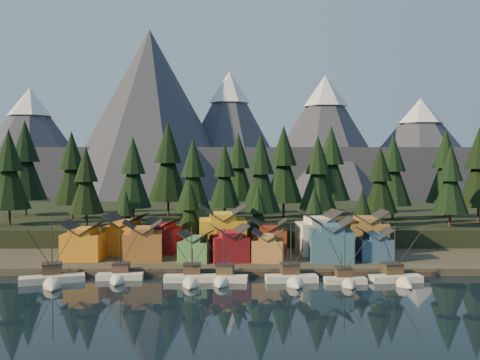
{
  "coord_description": "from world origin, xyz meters",
  "views": [
    {
      "loc": [
        0.36,
        -92.44,
        23.25
      ],
      "look_at": [
        0.51,
        30.0,
        18.97
      ],
      "focal_mm": 40.0,
      "sensor_mm": 36.0,
      "label": 1
    }
  ],
  "objects_px": {
    "boat_4": "(293,271)",
    "boat_6": "(398,271)",
    "house_front_0": "(84,239)",
    "boat_1": "(119,270)",
    "house_back_1": "(163,235)",
    "boat_0": "(52,272)",
    "house_front_1": "(143,239)",
    "boat_2": "(191,272)",
    "house_back_0": "(126,233)",
    "boat_5": "(346,273)",
    "boat_3": "(223,271)"
  },
  "relations": [
    {
      "from": "boat_3",
      "to": "house_back_0",
      "type": "relative_size",
      "value": 1.15
    },
    {
      "from": "boat_1",
      "to": "boat_2",
      "type": "bearing_deg",
      "value": -12.37
    },
    {
      "from": "boat_4",
      "to": "boat_6",
      "type": "bearing_deg",
      "value": -4.77
    },
    {
      "from": "boat_0",
      "to": "boat_4",
      "type": "height_order",
      "value": "boat_0"
    },
    {
      "from": "boat_5",
      "to": "boat_6",
      "type": "height_order",
      "value": "boat_6"
    },
    {
      "from": "house_back_0",
      "to": "boat_3",
      "type": "bearing_deg",
      "value": -34.11
    },
    {
      "from": "house_front_0",
      "to": "boat_2",
      "type": "bearing_deg",
      "value": -31.77
    },
    {
      "from": "boat_1",
      "to": "boat_6",
      "type": "height_order",
      "value": "boat_6"
    },
    {
      "from": "boat_2",
      "to": "boat_4",
      "type": "distance_m",
      "value": 19.37
    },
    {
      "from": "boat_4",
      "to": "house_front_0",
      "type": "distance_m",
      "value": 47.77
    },
    {
      "from": "house_back_1",
      "to": "boat_2",
      "type": "bearing_deg",
      "value": -56.38
    },
    {
      "from": "boat_5",
      "to": "boat_1",
      "type": "bearing_deg",
      "value": 173.39
    },
    {
      "from": "house_back_0",
      "to": "boat_0",
      "type": "bearing_deg",
      "value": -99.6
    },
    {
      "from": "boat_2",
      "to": "boat_6",
      "type": "distance_m",
      "value": 39.59
    },
    {
      "from": "house_front_1",
      "to": "house_front_0",
      "type": "bearing_deg",
      "value": 171.58
    },
    {
      "from": "boat_1",
      "to": "house_front_0",
      "type": "xyz_separation_m",
      "value": [
        -11.05,
        14.25,
        3.81
      ]
    },
    {
      "from": "boat_0",
      "to": "house_front_1",
      "type": "relative_size",
      "value": 1.42
    },
    {
      "from": "boat_2",
      "to": "boat_4",
      "type": "bearing_deg",
      "value": -2.87
    },
    {
      "from": "boat_2",
      "to": "house_front_1",
      "type": "xyz_separation_m",
      "value": [
        -12.17,
        16.07,
        3.94
      ]
    },
    {
      "from": "boat_4",
      "to": "house_back_0",
      "type": "height_order",
      "value": "boat_4"
    },
    {
      "from": "house_back_1",
      "to": "house_back_0",
      "type": "bearing_deg",
      "value": -153.12
    },
    {
      "from": "boat_4",
      "to": "house_front_0",
      "type": "bearing_deg",
      "value": 155.15
    },
    {
      "from": "boat_5",
      "to": "boat_6",
      "type": "bearing_deg",
      "value": 4.1
    },
    {
      "from": "boat_0",
      "to": "boat_1",
      "type": "relative_size",
      "value": 1.19
    },
    {
      "from": "boat_3",
      "to": "house_back_1",
      "type": "distance_m",
      "value": 29.45
    },
    {
      "from": "boat_1",
      "to": "boat_2",
      "type": "relative_size",
      "value": 0.92
    },
    {
      "from": "boat_2",
      "to": "house_front_1",
      "type": "distance_m",
      "value": 20.54
    },
    {
      "from": "boat_0",
      "to": "boat_5",
      "type": "relative_size",
      "value": 1.25
    },
    {
      "from": "house_front_0",
      "to": "boat_1",
      "type": "bearing_deg",
      "value": -51.22
    },
    {
      "from": "house_back_1",
      "to": "boat_5",
      "type": "bearing_deg",
      "value": -20.55
    },
    {
      "from": "boat_3",
      "to": "house_front_0",
      "type": "xyz_separation_m",
      "value": [
        -31.46,
        16.18,
        3.71
      ]
    },
    {
      "from": "boat_4",
      "to": "house_front_1",
      "type": "xyz_separation_m",
      "value": [
        -31.53,
        16.22,
        3.69
      ]
    },
    {
      "from": "house_front_1",
      "to": "house_back_1",
      "type": "bearing_deg",
      "value": 63.05
    },
    {
      "from": "boat_4",
      "to": "house_back_0",
      "type": "distance_m",
      "value": 43.8
    },
    {
      "from": "boat_6",
      "to": "house_back_0",
      "type": "height_order",
      "value": "boat_6"
    },
    {
      "from": "boat_3",
      "to": "boat_5",
      "type": "height_order",
      "value": "boat_3"
    },
    {
      "from": "house_front_0",
      "to": "house_back_1",
      "type": "height_order",
      "value": "house_front_0"
    },
    {
      "from": "boat_5",
      "to": "house_front_1",
      "type": "distance_m",
      "value": 45.25
    },
    {
      "from": "house_front_1",
      "to": "house_back_0",
      "type": "relative_size",
      "value": 0.94
    },
    {
      "from": "boat_4",
      "to": "boat_2",
      "type": "bearing_deg",
      "value": 174.91
    },
    {
      "from": "boat_5",
      "to": "house_front_0",
      "type": "height_order",
      "value": "house_front_0"
    },
    {
      "from": "boat_6",
      "to": "house_front_0",
      "type": "height_order",
      "value": "boat_6"
    },
    {
      "from": "house_front_1",
      "to": "boat_2",
      "type": "bearing_deg",
      "value": -60.31
    },
    {
      "from": "house_front_0",
      "to": "house_back_0",
      "type": "relative_size",
      "value": 0.86
    },
    {
      "from": "house_front_1",
      "to": "house_back_1",
      "type": "height_order",
      "value": "house_front_1"
    },
    {
      "from": "boat_5",
      "to": "house_back_0",
      "type": "relative_size",
      "value": 1.06
    },
    {
      "from": "boat_5",
      "to": "boat_6",
      "type": "distance_m",
      "value": 10.22
    },
    {
      "from": "boat_6",
      "to": "house_back_1",
      "type": "height_order",
      "value": "boat_6"
    },
    {
      "from": "house_back_1",
      "to": "boat_6",
      "type": "bearing_deg",
      "value": -13.53
    },
    {
      "from": "boat_3",
      "to": "house_front_0",
      "type": "relative_size",
      "value": 1.34
    }
  ]
}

